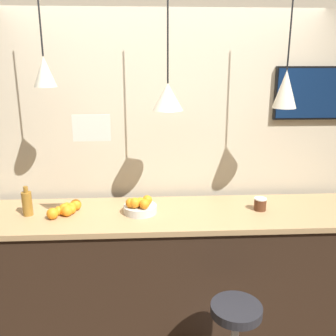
% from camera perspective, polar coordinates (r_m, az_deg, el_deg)
% --- Properties ---
extents(back_wall, '(8.00, 0.06, 2.90)m').
position_cam_1_polar(back_wall, '(3.16, -0.46, 4.07)').
color(back_wall, beige).
rests_on(back_wall, ground_plane).
extents(service_counter, '(3.09, 0.68, 1.00)m').
position_cam_1_polar(service_counter, '(3.09, 0.00, -15.27)').
color(service_counter, black).
rests_on(service_counter, ground_plane).
extents(fruit_bowl, '(0.25, 0.25, 0.14)m').
position_cam_1_polar(fruit_bowl, '(2.83, -4.30, -5.89)').
color(fruit_bowl, beige).
rests_on(fruit_bowl, service_counter).
extents(orange_pile, '(0.22, 0.25, 0.09)m').
position_cam_1_polar(orange_pile, '(2.92, -15.31, -6.08)').
color(orange_pile, orange).
rests_on(orange_pile, service_counter).
extents(juice_bottle, '(0.07, 0.07, 0.22)m').
position_cam_1_polar(juice_bottle, '(2.97, -20.67, -5.02)').
color(juice_bottle, olive).
rests_on(juice_bottle, service_counter).
extents(spread_jar, '(0.09, 0.09, 0.10)m').
position_cam_1_polar(spread_jar, '(2.97, 13.86, -5.35)').
color(spread_jar, '#562D19').
rests_on(spread_jar, service_counter).
extents(pendant_lamp_left, '(0.15, 0.15, 0.87)m').
position_cam_1_polar(pendant_lamp_left, '(2.75, -18.33, 13.90)').
color(pendant_lamp_left, black).
extents(pendant_lamp_middle, '(0.22, 0.22, 1.04)m').
position_cam_1_polar(pendant_lamp_middle, '(2.68, -0.03, 10.90)').
color(pendant_lamp_middle, black).
extents(pendant_lamp_right, '(0.17, 0.17, 1.03)m').
position_cam_1_polar(pendant_lamp_right, '(2.85, 17.47, 11.51)').
color(pendant_lamp_right, black).
extents(mounted_tv, '(0.67, 0.04, 0.43)m').
position_cam_1_polar(mounted_tv, '(3.34, 21.49, 10.55)').
color(mounted_tv, black).
extents(hanging_menu_board, '(0.24, 0.01, 0.17)m').
position_cam_1_polar(hanging_menu_board, '(2.44, -11.59, 5.98)').
color(hanging_menu_board, white).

